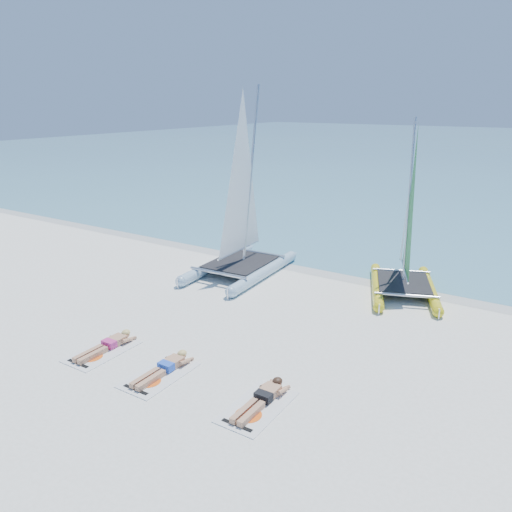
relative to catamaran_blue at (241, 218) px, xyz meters
The scene contains 10 objects.
ground 5.02m from the catamaran_blue, 54.08° to the right, with size 140.00×140.00×0.00m, color white.
wet_sand_strip 3.82m from the catamaran_blue, 33.67° to the left, with size 140.00×1.40×0.01m, color silver.
catamaran_blue is the anchor object (origin of this frame).
catamaran_yellow 5.72m from the catamaran_blue, 16.21° to the left, with size 3.42×4.68×5.78m.
towel_a 7.29m from the catamaran_blue, 86.08° to the right, with size 1.00×1.85×0.02m, color white.
sunbather_a 7.07m from the catamaran_blue, 85.97° to the right, with size 0.37×1.73×0.26m.
towel_b 7.74m from the catamaran_blue, 70.59° to the right, with size 1.00×1.85×0.02m, color white.
sunbather_b 7.54m from the catamaran_blue, 70.09° to the right, with size 0.37×1.73×0.26m.
towel_c 8.78m from the catamaran_blue, 53.62° to the right, with size 1.00×1.85×0.02m, color white.
sunbather_c 8.61m from the catamaran_blue, 52.84° to the right, with size 0.37×1.73×0.26m.
Camera 1 is at (7.16, -10.70, 6.08)m, focal length 35.00 mm.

